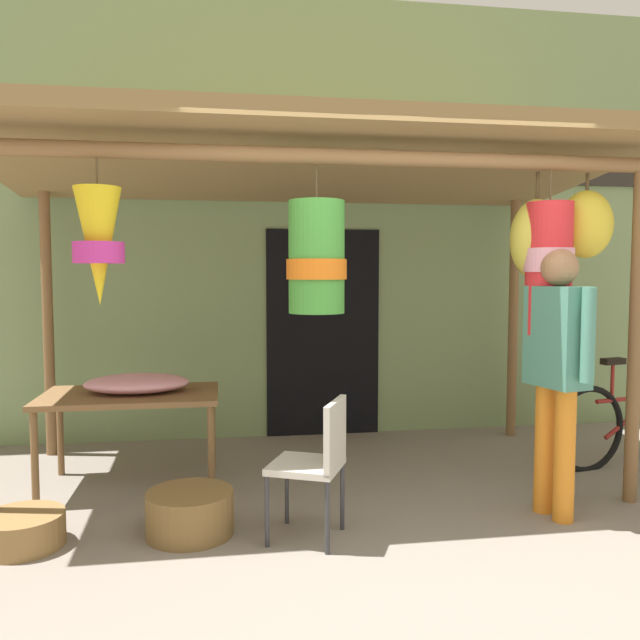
{
  "coord_description": "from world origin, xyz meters",
  "views": [
    {
      "loc": [
        -1.04,
        -3.7,
        1.58
      ],
      "look_at": [
        -0.31,
        0.98,
        1.23
      ],
      "focal_mm": 35.7,
      "sensor_mm": 36.0,
      "label": 1
    }
  ],
  "objects": [
    {
      "name": "folding_chair",
      "position": [
        -0.48,
        -0.07,
        0.5
      ],
      "size": [
        0.53,
        0.53,
        0.84
      ],
      "color": "beige",
      "rests_on": "ground_plane"
    },
    {
      "name": "market_stall_canopy",
      "position": [
        -0.27,
        0.96,
        2.23
      ],
      "size": [
        4.76,
        2.33,
        2.59
      ],
      "color": "brown",
      "rests_on": "ground_plane"
    },
    {
      "name": "wicker_basket_spare",
      "position": [
        -2.19,
        0.1,
        0.1
      ],
      "size": [
        0.48,
        0.48,
        0.19
      ],
      "primitive_type": "cylinder",
      "color": "olive",
      "rests_on": "ground_plane"
    },
    {
      "name": "shop_facade",
      "position": [
        -0.0,
        2.51,
        2.09
      ],
      "size": [
        12.64,
        0.29,
        4.18
      ],
      "color": "#7A9360",
      "rests_on": "ground_plane"
    },
    {
      "name": "wicker_basket_by_table",
      "position": [
        -1.24,
        0.12,
        0.13
      ],
      "size": [
        0.53,
        0.53,
        0.27
      ],
      "primitive_type": "cylinder",
      "color": "brown",
      "rests_on": "ground_plane"
    },
    {
      "name": "display_table",
      "position": [
        -1.7,
        1.09,
        0.63
      ],
      "size": [
        1.27,
        0.8,
        0.7
      ],
      "color": "brown",
      "rests_on": "ground_plane"
    },
    {
      "name": "parked_bicycle",
      "position": [
        2.36,
        1.02,
        0.35
      ],
      "size": [
        1.72,
        0.51,
        0.92
      ],
      "color": "black",
      "rests_on": "ground_plane"
    },
    {
      "name": "flower_heap_on_table",
      "position": [
        -1.65,
        1.11,
        0.77
      ],
      "size": [
        0.76,
        0.53,
        0.13
      ],
      "color": "pink",
      "rests_on": "display_table"
    },
    {
      "name": "ground_plane",
      "position": [
        0.0,
        0.0,
        0.0
      ],
      "size": [
        30.0,
        30.0,
        0.0
      ],
      "primitive_type": "plane",
      "color": "gray"
    },
    {
      "name": "vendor_in_orange",
      "position": [
        1.08,
        0.05,
        1.03
      ],
      "size": [
        0.3,
        0.58,
        1.73
      ],
      "color": "orange",
      "rests_on": "ground_plane"
    }
  ]
}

